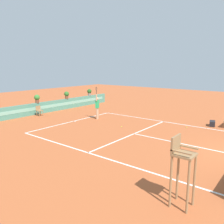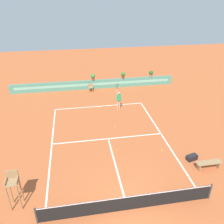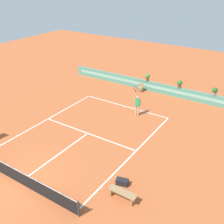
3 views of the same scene
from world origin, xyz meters
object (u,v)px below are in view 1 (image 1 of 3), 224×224
at_px(umpire_chair, 182,163).
at_px(tennis_ball_mid_court, 187,127).
at_px(potted_plant_right, 67,95).
at_px(gear_bag, 212,124).
at_px(ball_kid_chair, 39,110).
at_px(tennis_player, 97,106).
at_px(tennis_ball_near_baseline, 121,127).
at_px(potted_plant_centre, 37,98).
at_px(potted_plant_far_right, 89,92).

bearing_deg(umpire_chair, tennis_ball_mid_court, 19.01).
bearing_deg(potted_plant_right, gear_bag, -82.47).
xyz_separation_m(umpire_chair, tennis_ball_mid_court, (8.94, 3.08, -1.31)).
bearing_deg(ball_kid_chair, tennis_ball_mid_court, -71.07).
height_order(tennis_player, tennis_ball_near_baseline, tennis_player).
xyz_separation_m(gear_bag, potted_plant_right, (-1.76, 13.28, 1.23)).
bearing_deg(ball_kid_chair, potted_plant_right, 11.17).
xyz_separation_m(potted_plant_centre, potted_plant_far_right, (6.59, 0.00, 0.00)).
distance_m(umpire_chair, tennis_player, 12.09).
distance_m(umpire_chair, tennis_ball_mid_court, 9.55).
bearing_deg(gear_bag, tennis_ball_near_baseline, 130.99).
distance_m(ball_kid_chair, potted_plant_right, 3.89).
xyz_separation_m(gear_bag, tennis_ball_mid_court, (-1.58, 1.24, -0.15)).
height_order(ball_kid_chair, potted_plant_far_right, potted_plant_far_right).
bearing_deg(tennis_ball_near_baseline, tennis_ball_mid_court, -53.95).
distance_m(tennis_player, potted_plant_far_right, 7.25).
relative_size(ball_kid_chair, tennis_player, 0.33).
relative_size(tennis_player, potted_plant_far_right, 3.57).
bearing_deg(umpire_chair, potted_plant_right, 59.90).
height_order(gear_bag, potted_plant_centre, potted_plant_centre).
relative_size(tennis_player, tennis_ball_mid_court, 38.01).
distance_m(tennis_ball_mid_court, potted_plant_far_right, 12.51).
distance_m(ball_kid_chair, tennis_ball_mid_court, 11.97).
bearing_deg(tennis_ball_mid_court, gear_bag, -38.00).
height_order(umpire_chair, potted_plant_centre, umpire_chair).
xyz_separation_m(ball_kid_chair, potted_plant_right, (3.71, 0.73, 0.93)).
relative_size(ball_kid_chair, tennis_ball_near_baseline, 12.50).
bearing_deg(umpire_chair, gear_bag, 9.93).
bearing_deg(potted_plant_right, tennis_player, -106.07).
bearing_deg(ball_kid_chair, potted_plant_centre, 64.25).
xyz_separation_m(tennis_ball_near_baseline, potted_plant_far_right, (5.69, 8.44, 1.38)).
distance_m(umpire_chair, potted_plant_far_right, 19.31).
height_order(ball_kid_chair, potted_plant_right, potted_plant_right).
xyz_separation_m(umpire_chair, gear_bag, (10.53, 1.84, -1.16)).
height_order(umpire_chair, tennis_ball_mid_court, umpire_chair).
height_order(gear_bag, tennis_ball_near_baseline, gear_bag).
xyz_separation_m(potted_plant_right, potted_plant_centre, (-3.35, 0.00, 0.00)).
relative_size(gear_bag, tennis_player, 0.27).
bearing_deg(tennis_ball_near_baseline, potted_plant_centre, 96.10).
bearing_deg(umpire_chair, tennis_ball_near_baseline, 46.63).
relative_size(tennis_ball_near_baseline, tennis_ball_mid_court, 1.00).
height_order(tennis_ball_near_baseline, tennis_ball_mid_court, same).
distance_m(umpire_chair, ball_kid_chair, 15.28).
relative_size(tennis_player, potted_plant_centre, 3.57).
distance_m(tennis_player, tennis_ball_mid_court, 6.92).
bearing_deg(ball_kid_chair, tennis_ball_near_baseline, -80.75).
height_order(umpire_chair, ball_kid_chair, umpire_chair).
distance_m(potted_plant_right, potted_plant_far_right, 3.24).
bearing_deg(tennis_ball_mid_court, potted_plant_centre, 106.32).
distance_m(tennis_player, tennis_ball_near_baseline, 3.30).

